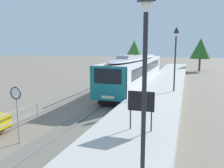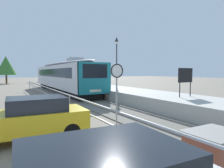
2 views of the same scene
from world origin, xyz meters
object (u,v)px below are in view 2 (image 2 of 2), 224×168
Objects in this scene: platform_lamp_mid_platform at (117,52)px; brick_utility_cabinet at (215,157)px; speed_limit_sign at (117,80)px; commuter_train at (62,75)px; parked_hatchback_yellow at (31,118)px; platform_notice_board at (185,76)px.

platform_lamp_mid_platform is 17.77m from brick_utility_cabinet.
platform_lamp_mid_platform reaches higher than speed_limit_sign.
commuter_train is 7.54m from platform_lamp_mid_platform.
commuter_train is at bearing 71.38° from parked_hatchback_yellow.
commuter_train is 3.71× the size of platform_lamp_mid_platform.
parked_hatchback_yellow is at bearing 122.46° from brick_utility_cabinet.
parked_hatchback_yellow is at bearing -108.62° from commuter_train.
brick_utility_cabinet is (-5.96, -5.91, -1.61)m from platform_notice_board.
commuter_train is 16.40× the size of brick_utility_cabinet.
commuter_train reaches higher than brick_utility_cabinet.
parked_hatchback_yellow is (-5.54, -16.45, -1.36)m from commuter_train.
platform_notice_board is 8.55m from brick_utility_cabinet.
brick_utility_cabinet is 5.91m from parked_hatchback_yellow.
platform_lamp_mid_platform is at bearing 59.56° from speed_limit_sign.
speed_limit_sign is at bearing -167.48° from platform_notice_board.
platform_lamp_mid_platform is (4.47, -5.54, 2.48)m from commuter_train.
platform_notice_board is 9.28m from parked_hatchback_yellow.
platform_lamp_mid_platform is at bearing 84.96° from platform_notice_board.
parked_hatchback_yellow is at bearing 174.07° from speed_limit_sign.
brick_utility_cabinet is (-2.37, -21.44, -1.57)m from commuter_train.
platform_notice_board is at bearing 12.52° from speed_limit_sign.
parked_hatchback_yellow reaches higher than brick_utility_cabinet.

